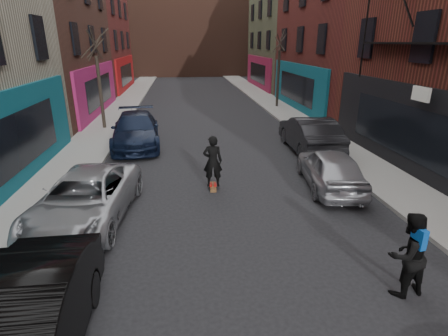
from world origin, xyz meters
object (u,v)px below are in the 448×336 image
object	(u,v)px
parked_right_far	(330,168)
tree_right_far	(279,62)
parked_left_end	(136,130)
pedestrian	(408,254)
tree_left_far	(98,72)
skateboard	(213,187)
skateboarder	(213,161)
parked_left_far	(85,199)
parked_left_mid	(17,334)
parked_right_end	(310,134)

from	to	relation	value
parked_right_far	tree_right_far	bearing A→B (deg)	-91.40
parked_left_end	pedestrian	distance (m)	13.99
tree_left_far	skateboard	distance (m)	11.91
tree_left_far	pedestrian	size ratio (longest dim) A/B	3.47
tree_left_far	skateboarder	bearing A→B (deg)	-59.86
tree_left_far	parked_left_far	bearing A→B (deg)	-81.39
tree_right_far	pedestrian	distance (m)	22.38
parked_left_far	pedestrian	xyz separation A→B (m)	(7.40, -4.11, 0.22)
parked_left_mid	parked_right_far	size ratio (longest dim) A/B	1.13
tree_right_far	skateboarder	xyz separation A→B (m)	(-6.66, -15.89, -2.49)
parked_right_end	skateboarder	distance (m)	6.47
pedestrian	parked_right_far	bearing A→B (deg)	-106.87
parked_left_far	skateboarder	distance (m)	4.43
parked_left_mid	parked_right_end	xyz separation A→B (m)	(8.75, 11.20, 0.06)
parked_left_mid	pedestrian	world-z (taller)	pedestrian
parked_left_mid	pedestrian	distance (m)	7.23
parked_right_far	parked_right_end	size ratio (longest dim) A/B	0.83
parked_right_end	parked_left_end	bearing A→B (deg)	-11.47
parked_left_mid	parked_left_far	distance (m)	5.18
tree_right_far	parked_right_end	world-z (taller)	tree_right_far
parked_left_end	pedestrian	world-z (taller)	pedestrian
parked_left_mid	parked_left_end	world-z (taller)	parked_left_end
tree_right_far	skateboarder	size ratio (longest dim) A/B	3.62
parked_left_end	parked_left_far	bearing A→B (deg)	-98.79
parked_left_far	parked_right_far	distance (m)	8.33
parked_left_mid	parked_right_far	world-z (taller)	parked_left_mid
parked_left_mid	pedestrian	bearing A→B (deg)	7.34
skateboard	parked_left_end	bearing A→B (deg)	122.54
parked_left_mid	pedestrian	xyz separation A→B (m)	(7.15, 1.07, 0.14)
parked_left_end	pedestrian	xyz separation A→B (m)	(6.85, -12.20, 0.13)
parked_left_far	skateboard	distance (m)	4.47
parked_left_far	parked_right_far	world-z (taller)	parked_right_far
tree_left_far	parked_right_end	size ratio (longest dim) A/B	1.25
tree_right_far	parked_right_far	world-z (taller)	tree_right_far
parked_left_mid	skateboard	xyz separation A→B (m)	(3.69, 7.18, -0.75)
parked_left_end	skateboard	xyz separation A→B (m)	(3.39, -6.09, -0.77)
pedestrian	parked_left_mid	bearing A→B (deg)	-0.65
tree_right_far	pedestrian	world-z (taller)	tree_right_far
tree_left_far	parked_left_end	bearing A→B (deg)	-58.26
skateboarder	pedestrian	world-z (taller)	skateboarder
parked_left_far	skateboard	bearing A→B (deg)	33.32
parked_left_far	parked_left_mid	bearing A→B (deg)	-80.87
tree_left_far	skateboard	bearing A→B (deg)	-59.86
skateboard	skateboarder	distance (m)	0.99
parked_right_far	skateboarder	world-z (taller)	skateboarder
parked_right_end	skateboarder	size ratio (longest dim) A/B	2.77
tree_right_far	tree_left_far	bearing A→B (deg)	-154.18
tree_right_far	pedestrian	size ratio (longest dim) A/B	3.63
tree_left_far	tree_right_far	size ratio (longest dim) A/B	0.96
parked_left_far	parked_right_end	size ratio (longest dim) A/B	1.00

